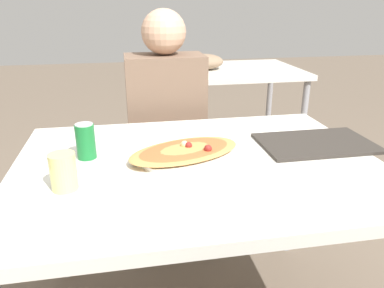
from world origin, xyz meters
name	(u,v)px	position (x,y,z in m)	size (l,w,h in m)	color
dining_table	(198,179)	(0.00, 0.00, 0.67)	(1.25, 0.93, 0.74)	silver
chair_far_seated	(165,146)	(-0.03, 0.79, 0.49)	(0.40, 0.40, 0.86)	#4C4C4C
person_seated	(166,112)	(-0.03, 0.68, 0.72)	(0.39, 0.26, 1.22)	#2D2D38
pizza_main	(185,152)	(-0.04, 0.05, 0.76)	(0.46, 0.35, 0.05)	white
soda_can	(86,141)	(-0.38, 0.10, 0.80)	(0.07, 0.07, 0.12)	#197233
drink_glass	(63,172)	(-0.42, -0.12, 0.80)	(0.08, 0.08, 0.11)	#E0DB7F
serving_tray	(316,143)	(0.47, 0.07, 0.75)	(0.43, 0.27, 0.01)	#332D28
background_table	(225,76)	(0.57, 1.75, 0.68)	(1.10, 0.80, 0.86)	silver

